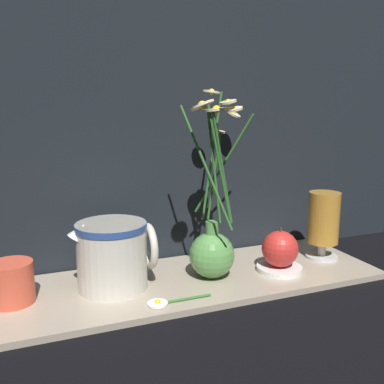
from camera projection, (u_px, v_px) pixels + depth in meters
The scene contains 10 objects.
ground_plane at pixel (184, 284), 0.86m from camera, with size 6.00×6.00×0.00m, color black.
shelf at pixel (184, 281), 0.86m from camera, with size 0.81×0.25×0.01m.
backdrop_wall at pixel (159, 7), 0.88m from camera, with size 1.31×0.02×1.10m.
vase_with_flowers at pixel (212, 243), 0.85m from camera, with size 0.20×0.22×0.37m.
yellow_mug at pixel (10, 283), 0.74m from camera, with size 0.09×0.08×0.07m.
ceramic_pitcher at pixel (113, 252), 0.80m from camera, with size 0.16×0.13×0.14m.
tea_glass at pixel (323, 220), 0.96m from camera, with size 0.07×0.07×0.15m.
saucer_plate at pixel (279, 268), 0.90m from camera, with size 0.09×0.09×0.01m.
orange_fruit at pixel (280, 249), 0.89m from camera, with size 0.08×0.08×0.08m.
loose_daisy at pixel (165, 302), 0.74m from camera, with size 0.12×0.04×0.01m.
Camera 1 is at (-0.28, -0.75, 0.35)m, focal length 40.00 mm.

